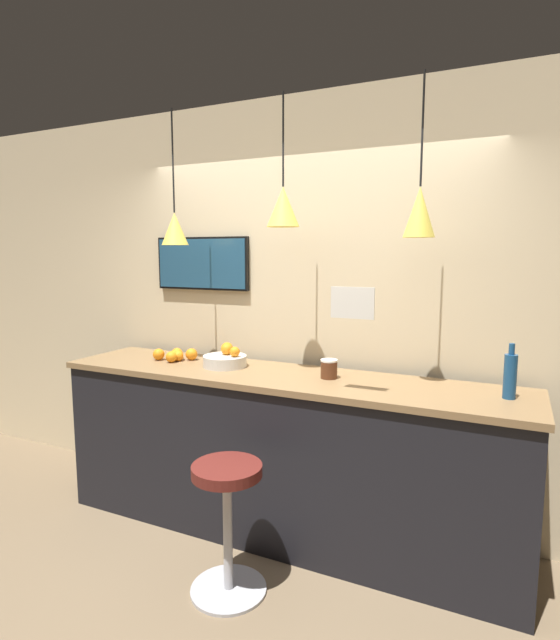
{
  "coord_description": "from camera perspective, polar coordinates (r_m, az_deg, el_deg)",
  "views": [
    {
      "loc": [
        1.33,
        -2.08,
        1.83
      ],
      "look_at": [
        0.0,
        0.73,
        1.42
      ],
      "focal_mm": 28.0,
      "sensor_mm": 36.0,
      "label": 1
    }
  ],
  "objects": [
    {
      "name": "ground_plane",
      "position": [
        3.08,
        -6.63,
        -29.03
      ],
      "size": [
        14.0,
        14.0,
        0.0
      ],
      "primitive_type": "plane",
      "color": "#756047"
    },
    {
      "name": "back_wall",
      "position": [
        3.53,
        3.05,
        1.37
      ],
      "size": [
        8.0,
        0.06,
        2.9
      ],
      "color": "beige",
      "rests_on": "ground_plane"
    },
    {
      "name": "service_counter",
      "position": [
        3.37,
        0.0,
        -15.06
      ],
      "size": [
        3.05,
        0.66,
        1.07
      ],
      "color": "black",
      "rests_on": "ground_plane"
    },
    {
      "name": "bar_stool",
      "position": [
        2.86,
        -5.95,
        -20.47
      ],
      "size": [
        0.42,
        0.42,
        0.72
      ],
      "color": "#B7B7BC",
      "rests_on": "ground_plane"
    },
    {
      "name": "fruit_bowl",
      "position": [
        3.43,
        -6.25,
        -4.46
      ],
      "size": [
        0.3,
        0.3,
        0.16
      ],
      "color": "beige",
      "rests_on": "service_counter"
    },
    {
      "name": "orange_pile",
      "position": [
        3.67,
        -11.83,
        -3.93
      ],
      "size": [
        0.3,
        0.21,
        0.09
      ],
      "color": "orange",
      "rests_on": "service_counter"
    },
    {
      "name": "juice_bottle",
      "position": [
        2.92,
        24.81,
        -5.76
      ],
      "size": [
        0.07,
        0.07,
        0.3
      ],
      "color": "navy",
      "rests_on": "service_counter"
    },
    {
      "name": "spread_jar",
      "position": [
        3.1,
        5.62,
        -5.58
      ],
      "size": [
        0.1,
        0.1,
        0.12
      ],
      "color": "#562D19",
      "rests_on": "service_counter"
    },
    {
      "name": "pendant_lamp_left",
      "position": [
        3.58,
        -11.94,
        10.24
      ],
      "size": [
        0.18,
        0.18,
        0.91
      ],
      "color": "black"
    },
    {
      "name": "pendant_lamp_middle",
      "position": [
        3.16,
        0.36,
        12.86
      ],
      "size": [
        0.2,
        0.2,
        0.81
      ],
      "color": "black"
    },
    {
      "name": "pendant_lamp_right",
      "position": [
        2.9,
        15.66,
        11.86
      ],
      "size": [
        0.17,
        0.17,
        0.88
      ],
      "color": "black"
    },
    {
      "name": "mounted_tv",
      "position": [
        3.86,
        -8.9,
        6.4
      ],
      "size": [
        0.8,
        0.04,
        0.4
      ],
      "color": "black"
    },
    {
      "name": "hanging_menu_board",
      "position": [
        2.69,
        8.27,
        1.96
      ],
      "size": [
        0.24,
        0.01,
        0.17
      ],
      "color": "white"
    }
  ]
}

